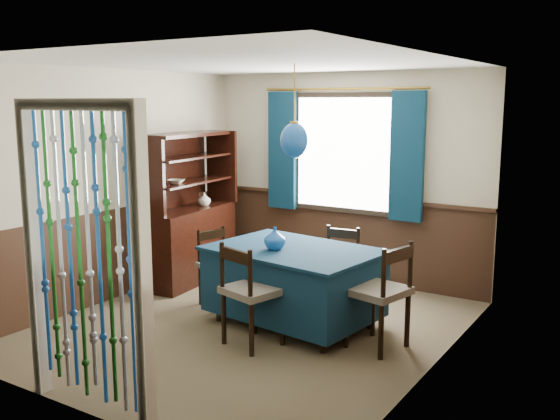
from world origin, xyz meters
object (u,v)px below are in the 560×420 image
Objects in this scene: chair_right at (381,292)px; bowl_shelf at (176,181)px; chair_far at (338,266)px; vase_table at (275,239)px; chair_near at (250,292)px; sideboard at (189,231)px; dining_table at (294,281)px; pendant_lamp at (294,140)px; chair_left at (219,265)px; vase_sideboard at (204,198)px.

bowl_shelf is at bearing 92.88° from chair_right.
bowl_shelf is (-2.75, 0.46, 0.74)m from chair_right.
chair_far is at bearing 58.50° from chair_right.
chair_near is at bearing -80.87° from vase_table.
chair_far is at bearing 97.48° from chair_near.
bowl_shelf reaches higher than chair_far.
bowl_shelf is at bearing -83.04° from sideboard.
sideboard is (-1.86, 0.62, 0.18)m from dining_table.
pendant_lamp is (-0.12, -0.69, 1.35)m from chair_far.
vase_table reaches higher than dining_table.
sideboard is (-1.98, -0.07, 0.17)m from chair_far.
chair_left is 1.69m from pendant_lamp.
chair_far is 4.67× the size of vase_sideboard.
chair_left is at bearing -36.81° from sideboard.
sideboard reaches higher than chair_left.
chair_far is (0.17, 1.36, -0.05)m from chair_near.
pendant_lamp reaches higher than sideboard.
sideboard is at bearing 159.08° from chair_near.
chair_left reaches higher than dining_table.
sideboard reaches higher than dining_table.
chair_right is 4.90× the size of vase_table.
bowl_shelf is at bearing 168.82° from pendant_lamp.
chair_right is at bearing 43.80° from chair_near.
vase_table is (-0.13, -0.13, 0.42)m from dining_table.
chair_left is at bearing 96.38° from chair_right.
bowl_shelf is (-1.75, 1.02, 0.75)m from chair_near.
chair_near is at bearing 131.71° from chair_right.
dining_table is 1.82× the size of chair_near.
chair_right is (0.83, -0.80, 0.06)m from chair_far.
chair_left is at bearing -17.61° from bowl_shelf.
vase_sideboard is (-1.80, 0.86, -0.81)m from pendant_lamp.
pendant_lamp reaches higher than vase_sideboard.
chair_right is at bearing -20.30° from sideboard.
vase_table reaches higher than chair_left.
chair_far is at bearing 80.07° from pendant_lamp.
vase_sideboard is at bearing 153.50° from chair_near.
chair_near is at bearing -93.99° from pendant_lamp.
pendant_lamp is at bearing -24.27° from sideboard.
pendant_lamp is at bearing 75.26° from chair_far.
chair_right is (1.94, -0.21, 0.07)m from chair_left.
sideboard is 8.39× the size of bowl_shelf.
vase_table is (1.73, -0.75, 0.24)m from sideboard.
chair_far is 4.30× the size of vase_table.
bowl_shelf reaches higher than dining_table.
vase_table is at bearing 68.04° from chair_far.
sideboard is at bearing -2.72° from chair_far.
chair_left is (-0.99, 0.10, -0.01)m from dining_table.
bowl_shelf is (-1.80, 0.36, 0.81)m from dining_table.
chair_far is 1.52m from pendant_lamp.
chair_near is at bearing 78.15° from chair_far.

